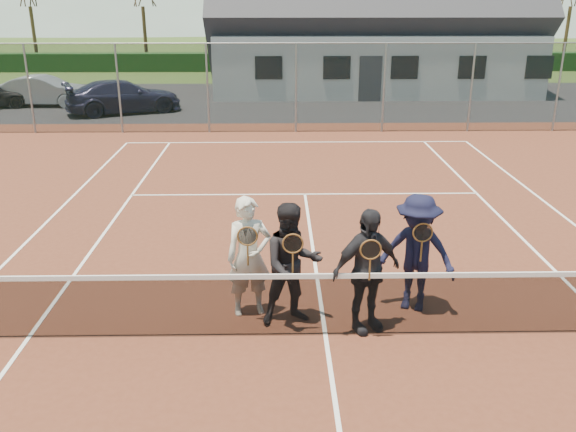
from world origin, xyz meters
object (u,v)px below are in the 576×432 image
Objects in this scene: tennis_net at (326,302)px; player_b at (292,264)px; car_c at (123,97)px; car_b at (44,91)px; player_d at (416,253)px; clubhouse at (371,6)px; player_c at (366,271)px; player_a at (249,257)px.

player_b is at bearing 138.39° from tennis_net.
player_b is (6.38, -16.98, 0.26)m from car_c.
car_b reaches higher than tennis_net.
car_b is at bearing 123.21° from player_d.
tennis_net is at bearing -41.61° from player_b.
clubhouse is 8.67× the size of player_d.
player_b reaches higher than tennis_net.
car_b is 4.16m from car_c.
player_b reaches higher than car_c.
car_b is 21.86m from tennis_net.
clubhouse is 24.26m from player_c.
tennis_net is 1.63m from player_d.
player_d is at bearing 11.44° from player_b.
car_c reaches higher than car_b.
car_b is at bearing 41.92° from car_c.
clubhouse is at bearing -82.26° from car_c.
player_d is (12.00, -18.33, 0.28)m from car_b.
car_c is 2.51× the size of player_a.
car_c is (3.79, -1.72, 0.02)m from car_b.
player_c is at bearing -17.13° from player_a.
tennis_net is at bearing -150.69° from player_d.
tennis_net is 0.70m from player_c.
player_c is (7.39, -17.21, 0.27)m from car_c.
player_b is (-0.45, 0.40, 0.38)m from tennis_net.
clubhouse is at bearing -69.01° from car_b.
player_a is at bearing 162.87° from player_c.
car_b is 20.75m from player_a.
player_b and player_c have the same top height.
car_b is 0.25× the size of clubhouse.
car_b is at bearing 118.52° from player_b.
tennis_net is 6.49× the size of player_b.
tennis_net is at bearing -148.43° from car_b.
player_c reaches higher than tennis_net.
car_c is at bearing 109.01° from player_a.
player_b is at bearing -100.69° from clubhouse.
car_c is 18.53m from player_d.
clubhouse is (4.00, 24.00, 3.45)m from tennis_net.
clubhouse is at bearing 83.57° from player_d.
player_a is at bearing 147.61° from tennis_net.
tennis_net is 6.49× the size of player_a.
player_a reaches higher than car_c.
clubhouse is 24.06m from player_a.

